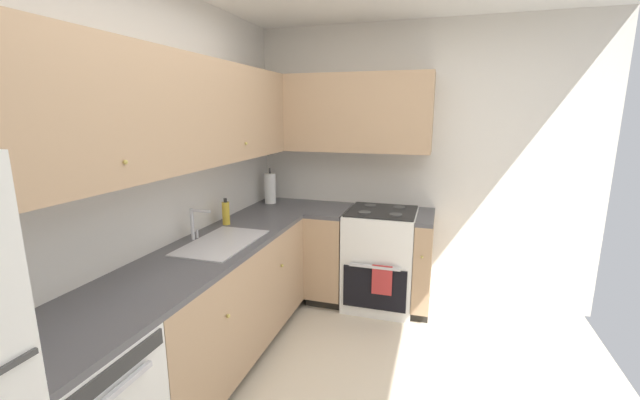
# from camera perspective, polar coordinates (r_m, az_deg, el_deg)

# --- Properties ---
(wall_back) EXTENTS (4.04, 0.05, 2.57)m
(wall_back) POSITION_cam_1_polar(r_m,az_deg,el_deg) (2.58, -26.50, 0.22)
(wall_back) COLOR silver
(wall_back) RESTS_ON ground_plane
(wall_right) EXTENTS (0.05, 3.13, 2.57)m
(wall_right) POSITION_cam_1_polar(r_m,az_deg,el_deg) (3.85, 13.69, 4.78)
(wall_right) COLOR silver
(wall_right) RESTS_ON ground_plane
(lower_cabinets_back) EXTENTS (1.85, 0.62, 0.86)m
(lower_cabinets_back) POSITION_cam_1_polar(r_m,az_deg,el_deg) (2.99, -14.21, -14.48)
(lower_cabinets_back) COLOR tan
(lower_cabinets_back) RESTS_ON ground_plane
(countertop_back) EXTENTS (3.06, 0.60, 0.03)m
(countertop_back) POSITION_cam_1_polar(r_m,az_deg,el_deg) (2.82, -14.67, -6.43)
(countertop_back) COLOR #4C4C51
(countertop_back) RESTS_ON lower_cabinets_back
(lower_cabinets_right) EXTENTS (0.62, 1.11, 0.86)m
(lower_cabinets_right) POSITION_cam_1_polar(r_m,az_deg,el_deg) (3.80, 5.40, -8.22)
(lower_cabinets_right) COLOR tan
(lower_cabinets_right) RESTS_ON ground_plane
(countertop_right) EXTENTS (0.60, 1.11, 0.03)m
(countertop_right) POSITION_cam_1_polar(r_m,az_deg,el_deg) (3.67, 5.53, -1.74)
(countertop_right) COLOR #4C4C51
(countertop_right) RESTS_ON lower_cabinets_right
(oven_range) EXTENTS (0.68, 0.62, 1.04)m
(oven_range) POSITION_cam_1_polar(r_m,az_deg,el_deg) (3.78, 8.67, -8.12)
(oven_range) COLOR white
(oven_range) RESTS_ON ground_plane
(upper_cabinets_back) EXTENTS (2.74, 0.34, 0.69)m
(upper_cabinets_back) POSITION_cam_1_polar(r_m,az_deg,el_deg) (2.63, -20.25, 11.55)
(upper_cabinets_back) COLOR tan
(upper_cabinets_right) EXTENTS (0.32, 1.64, 0.69)m
(upper_cabinets_right) POSITION_cam_1_polar(r_m,az_deg,el_deg) (3.74, 2.96, 12.29)
(upper_cabinets_right) COLOR tan
(sink) EXTENTS (0.68, 0.40, 0.10)m
(sink) POSITION_cam_1_polar(r_m,az_deg,el_deg) (2.84, -13.76, -6.73)
(sink) COLOR #B7B7BC
(sink) RESTS_ON countertop_back
(faucet) EXTENTS (0.07, 0.16, 0.22)m
(faucet) POSITION_cam_1_polar(r_m,az_deg,el_deg) (2.91, -17.43, -2.94)
(faucet) COLOR silver
(faucet) RESTS_ON countertop_back
(soap_bottle) EXTENTS (0.06, 0.06, 0.21)m
(soap_bottle) POSITION_cam_1_polar(r_m,az_deg,el_deg) (3.25, -13.31, -1.81)
(soap_bottle) COLOR gold
(soap_bottle) RESTS_ON countertop_back
(paper_towel_roll) EXTENTS (0.11, 0.11, 0.36)m
(paper_towel_roll) POSITION_cam_1_polar(r_m,az_deg,el_deg) (3.94, -7.14, 1.69)
(paper_towel_roll) COLOR white
(paper_towel_roll) RESTS_ON countertop_back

